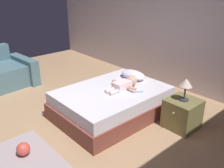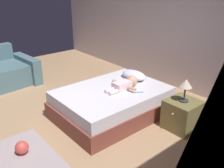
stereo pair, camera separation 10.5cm
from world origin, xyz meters
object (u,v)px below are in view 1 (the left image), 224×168
Objects in this scene: lamp at (186,84)px; toy_ball at (23,149)px; baby at (125,84)px; nightstand at (182,114)px; pillow at (133,75)px; toothbrush at (140,92)px; bed at (112,103)px.

lamp is 1.97× the size of toy_ball.
baby is at bearing 87.61° from toy_ball.
baby reaches higher than nightstand.
pillow is 2.88× the size of toy_ball.
lamp reaches higher than toy_ball.
pillow is 1.46× the size of lamp.
toothbrush is at bearing -155.03° from nightstand.
pillow is at bearing 117.17° from baby.
bed reaches higher than nightstand.
pillow is 0.81× the size of baby.
nightstand is at bearing 21.11° from baby.
pillow is 1.13m from lamp.
pillow reaches higher than bed.
lamp is (0.91, 0.35, 0.18)m from baby.
toothbrush is (0.37, 0.26, 0.25)m from bed.
nightstand is at bearing -90.00° from lamp.
pillow reaches higher than nightstand.
bed is 1.15m from nightstand.
toy_ball is (-0.35, -1.85, -0.38)m from toothbrush.
toy_ball is at bearing -114.65° from lamp.
lamp is (0.63, 0.29, 0.25)m from toothbrush.
pillow is at bearing 177.11° from nightstand.
toy_ball is (-0.07, -1.79, -0.45)m from baby.
toothbrush is 0.69× the size of toy_ball.
toothbrush is (0.49, -0.35, -0.07)m from pillow.
lamp is at bearing -2.89° from pillow.
toothbrush is at bearing -35.85° from pillow.
baby reaches higher than toy_ball.
toy_ball is at bearing -100.77° from toothbrush.
bed reaches higher than toy_ball.
pillow is 2.25m from toy_ball.
bed is at bearing -79.80° from pillow.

